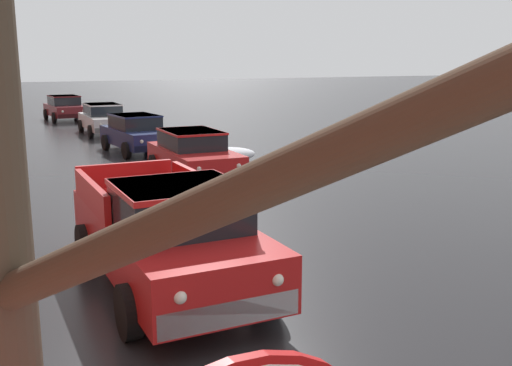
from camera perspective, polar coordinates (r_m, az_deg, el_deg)
snow_bank_along_left_kerb at (r=19.97m, az=-4.14°, el=2.69°), size 2.66×1.25×0.72m
pickup_truck_red_approaching_near_lane at (r=9.07m, az=-8.51°, el=-4.81°), size 2.23×5.11×1.76m
sedan_red_parked_kerbside_close at (r=17.48m, az=-6.07°, el=2.85°), size 2.07×4.20×1.42m
sedan_darkblue_parked_kerbside_mid at (r=22.86m, az=-11.42°, el=4.79°), size 2.11×4.05×1.42m
sedan_white_parked_far_down_block at (r=28.83m, az=-14.47°, el=6.06°), size 1.98×4.21×1.42m
sedan_maroon_queued_behind_truck at (r=36.04m, az=-17.91°, el=6.95°), size 2.08×4.00×1.42m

